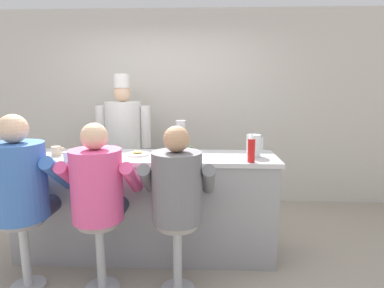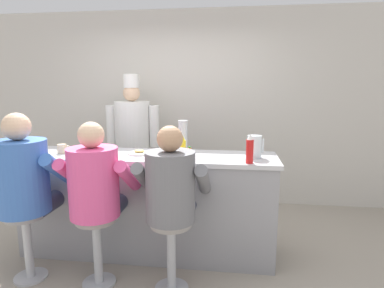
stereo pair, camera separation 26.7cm
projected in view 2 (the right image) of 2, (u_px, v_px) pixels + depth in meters
name	position (u px, v px, depth m)	size (l,w,h in m)	color
ground_plane	(140.00, 267.00, 2.99)	(20.00, 20.00, 0.00)	#9E9384
wall_back	(176.00, 108.00, 4.60)	(10.00, 0.06, 2.70)	beige
diner_counter	(148.00, 204.00, 3.20)	(2.51, 0.62, 1.01)	gray
ketchup_bottle_red	(250.00, 150.00, 2.74)	(0.06, 0.06, 0.26)	red
mustard_bottle_yellow	(182.00, 147.00, 2.96)	(0.07, 0.07, 0.22)	yellow
hot_sauce_bottle_orange	(189.00, 154.00, 2.82)	(0.04, 0.04, 0.13)	orange
water_pitcher_clear	(254.00, 147.00, 2.97)	(0.15, 0.13, 0.21)	silver
breakfast_plate	(139.00, 153.00, 3.13)	(0.22, 0.22, 0.04)	white
cereal_bowl	(95.00, 155.00, 3.00)	(0.13, 0.13, 0.05)	#B24C47
coffee_mug_tan	(62.00, 149.00, 3.17)	(0.14, 0.09, 0.09)	beige
coffee_mug_white	(71.00, 154.00, 2.97)	(0.12, 0.08, 0.08)	white
cup_stack_steel	(183.00, 136.00, 3.23)	(0.10, 0.10, 0.32)	#B7BABF
diner_seated_blue	(25.00, 180.00, 2.70)	(0.66, 0.65, 1.45)	#B2B5BA
diner_seated_pink	(96.00, 186.00, 2.62)	(0.61, 0.60, 1.39)	#B2B5BA
diner_seated_grey	(171.00, 191.00, 2.54)	(0.59, 0.59, 1.37)	#B2B5BA
cook_in_whites_near	(133.00, 137.00, 4.22)	(0.71, 0.45, 1.81)	#232328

